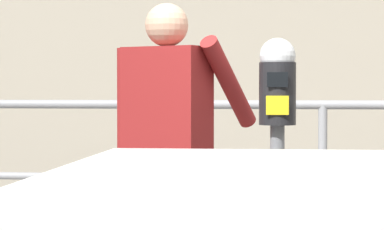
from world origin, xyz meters
TOP-DOWN VIEW (x-y plane):
  - parking_meter at (-0.25, 0.48)m, footprint 0.18×0.19m
  - pedestrian_at_meter at (-0.81, 0.65)m, footprint 0.73×0.49m
  - background_railing at (0.00, 2.14)m, footprint 24.06×0.06m
  - backdrop_wall at (0.00, 4.79)m, footprint 32.00×0.50m

SIDE VIEW (x-z plane):
  - background_railing at x=0.00m, z-range 0.39..1.53m
  - pedestrian_at_meter at x=-0.81m, z-range 0.26..1.90m
  - parking_meter at x=-0.25m, z-range 0.48..1.94m
  - backdrop_wall at x=0.00m, z-range 0.00..2.82m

